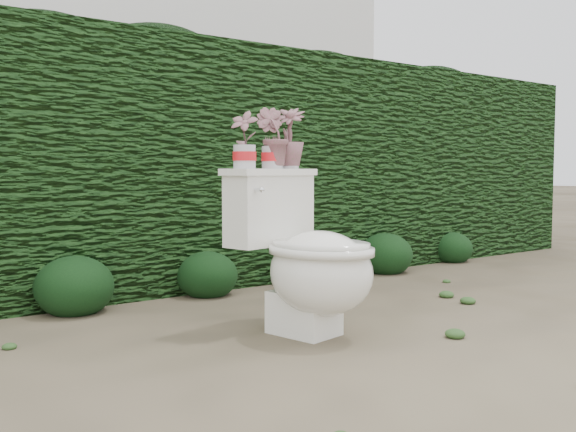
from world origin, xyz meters
TOP-DOWN VIEW (x-y plane):
  - ground at (0.00, 0.00)m, footprint 60.00×60.00m
  - hedge at (0.00, 1.60)m, footprint 8.00×1.00m
  - house_wall at (0.60, 6.00)m, footprint 8.00×3.50m
  - toilet at (-0.04, -0.08)m, footprint 0.58×0.75m
  - potted_plant_left at (-0.25, 0.12)m, footprint 0.15×0.16m
  - potted_plant_center at (-0.06, 0.16)m, footprint 0.19×0.20m
  - potted_plant_right at (0.05, 0.18)m, footprint 0.23×0.23m
  - liriope_clump_2 at (-0.75, 1.04)m, footprint 0.42×0.42m
  - liriope_clump_3 at (0.07, 1.04)m, footprint 0.38×0.38m
  - liriope_clump_4 at (0.75, 0.99)m, footprint 0.30×0.30m
  - liriope_clump_5 at (1.59, 1.01)m, footprint 0.41×0.41m
  - liriope_clump_6 at (2.47, 1.10)m, footprint 0.35×0.35m

SIDE VIEW (x-z plane):
  - ground at x=0.00m, z-range 0.00..0.00m
  - liriope_clump_4 at x=0.75m, z-range 0.00..0.24m
  - liriope_clump_6 at x=2.47m, z-range 0.00..0.28m
  - liriope_clump_3 at x=0.07m, z-range 0.00..0.30m
  - liriope_clump_5 at x=1.59m, z-range 0.00..0.33m
  - liriope_clump_2 at x=-0.75m, z-range 0.00..0.34m
  - toilet at x=-0.04m, z-range -0.03..0.74m
  - hedge at x=0.00m, z-range 0.00..1.60m
  - potted_plant_left at x=-0.25m, z-range 0.78..1.03m
  - potted_plant_center at x=-0.06m, z-range 0.78..1.06m
  - potted_plant_right at x=0.05m, z-range 0.78..1.07m
  - house_wall at x=0.60m, z-range 0.00..4.00m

